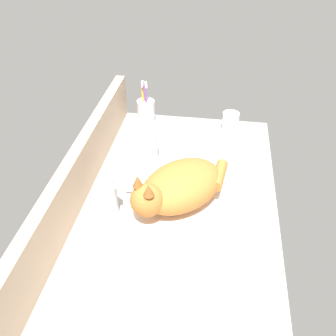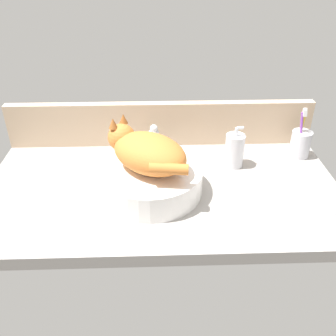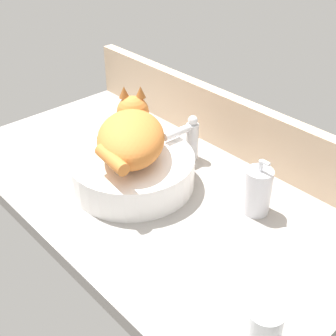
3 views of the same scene
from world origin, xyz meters
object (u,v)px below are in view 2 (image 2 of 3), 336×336
cat (146,151)px  faucet (154,142)px  sink_basin (150,180)px  toothbrush_cup (300,143)px  water_glass (335,204)px  soap_dispenser (234,150)px

cat → faucet: cat is taller
sink_basin → faucet: (1.17, 19.69, 3.07)cm
toothbrush_cup → water_glass: bearing=-91.6°
cat → toothbrush_cup: size_ratio=1.61×
sink_basin → cat: 10.08cm
cat → toothbrush_cup: 59.98cm
faucet → sink_basin: bearing=-93.4°
soap_dispenser → sink_basin: bearing=-152.7°
soap_dispenser → water_glass: 37.59cm
sink_basin → water_glass: 55.37cm
soap_dispenser → water_glass: soap_dispenser is taller
faucet → toothbrush_cup: toothbrush_cup is taller
soap_dispenser → faucet: bearing=170.8°
sink_basin → soap_dispenser: soap_dispenser is taller
sink_basin → cat: size_ratio=1.09×
toothbrush_cup → sink_basin: bearing=-159.0°
water_glass → soap_dispenser: bearing=130.7°
soap_dispenser → water_glass: size_ratio=1.96×
sink_basin → water_glass: bearing=-13.9°
toothbrush_cup → faucet: bearing=-178.6°
sink_basin → water_glass: size_ratio=4.23×
cat → water_glass: (54.81, -14.15, -10.75)cm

